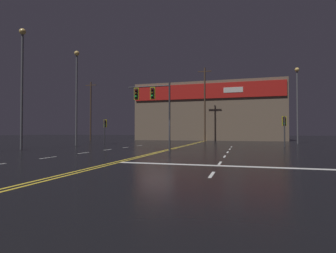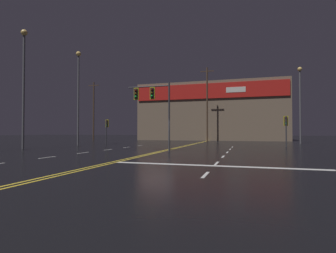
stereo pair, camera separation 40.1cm
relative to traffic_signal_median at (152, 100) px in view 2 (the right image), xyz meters
name	(u,v)px [view 2 (the right image)]	position (x,y,z in m)	size (l,w,h in m)	color
ground_plane	(156,153)	(0.85, -1.38, -4.14)	(200.00, 200.00, 0.00)	black
road_markings	(164,154)	(1.81, -2.60, -4.13)	(14.99, 60.00, 0.01)	gold
traffic_signal_median	(152,100)	(0.00, 0.00, 0.00)	(3.59, 0.36, 5.46)	#38383D
traffic_signal_corner_northwest	(107,126)	(-9.89, 10.02, -1.85)	(0.42, 0.36, 3.12)	#38383D
traffic_signal_corner_northeast	(286,124)	(11.08, 8.84, -1.84)	(0.42, 0.36, 3.14)	#38383D
streetlight_near_right	(24,74)	(-11.91, -1.09, 2.63)	(0.56, 0.56, 10.80)	#59595E
streetlight_median_approach	(78,86)	(-11.19, 5.86, 2.63)	(0.56, 0.56, 10.80)	#59595E
streetlight_far_left	(300,95)	(13.95, 17.67, 2.19)	(0.56, 0.56, 10.00)	#59595E
building_backdrop	(212,112)	(0.85, 30.83, 1.14)	(26.78, 10.23, 10.52)	#7A6651
utility_pole_row	(211,104)	(1.76, 22.94, 1.93)	(44.38, 0.26, 12.17)	#4C3828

